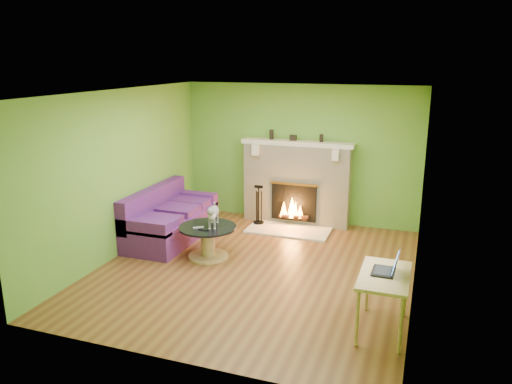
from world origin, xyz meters
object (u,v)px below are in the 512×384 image
sofa (169,220)px  desk (384,281)px  coffee_table (208,239)px  cat (213,214)px

sofa → desk: sofa is taller
desk → sofa: bearing=153.6°
coffee_table → desk: 3.13m
sofa → cat: bearing=-24.8°
coffee_table → sofa: bearing=151.2°
sofa → desk: bearing=-26.4°
sofa → cat: 1.24m
cat → sofa: bearing=139.4°
coffee_table → cat: cat is taller
sofa → cat: same height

